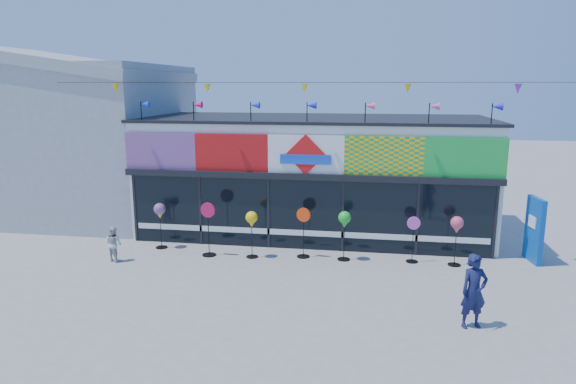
% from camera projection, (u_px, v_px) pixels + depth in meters
% --- Properties ---
extents(ground, '(80.00, 80.00, 0.00)m').
position_uv_depth(ground, '(288.00, 289.00, 13.37)').
color(ground, gray).
rests_on(ground, ground).
extents(kite_shop, '(16.00, 5.70, 5.31)m').
position_uv_depth(kite_shop, '(314.00, 174.00, 18.69)').
color(kite_shop, white).
rests_on(kite_shop, ground).
extents(neighbour_building, '(8.18, 7.20, 6.87)m').
position_uv_depth(neighbour_building, '(75.00, 135.00, 21.05)').
color(neighbour_building, '#A4A7A9').
rests_on(neighbour_building, ground).
extents(blue_sign, '(0.29, 0.99, 1.96)m').
position_uv_depth(blue_sign, '(534.00, 230.00, 15.31)').
color(blue_sign, '#0B4DA7').
rests_on(blue_sign, ground).
extents(spinner_0, '(0.38, 0.38, 1.50)m').
position_uv_depth(spinner_0, '(160.00, 212.00, 16.55)').
color(spinner_0, black).
rests_on(spinner_0, ground).
extents(spinner_1, '(0.48, 0.43, 1.70)m').
position_uv_depth(spinner_1, '(208.00, 228.00, 15.86)').
color(spinner_1, black).
rests_on(spinner_1, ground).
extents(spinner_2, '(0.37, 0.37, 1.46)m').
position_uv_depth(spinner_2, '(252.00, 221.00, 15.64)').
color(spinner_2, black).
rests_on(spinner_2, ground).
extents(spinner_3, '(0.44, 0.40, 1.57)m').
position_uv_depth(spinner_3, '(303.00, 231.00, 15.73)').
color(spinner_3, black).
rests_on(spinner_3, ground).
extents(spinner_4, '(0.39, 0.39, 1.52)m').
position_uv_depth(spinner_4, '(345.00, 221.00, 15.40)').
color(spinner_4, black).
rests_on(spinner_4, ground).
extents(spinner_5, '(0.39, 0.36, 1.41)m').
position_uv_depth(spinner_5, '(413.00, 238.00, 15.30)').
color(spinner_5, black).
rests_on(spinner_5, ground).
extents(spinner_6, '(0.38, 0.38, 1.49)m').
position_uv_depth(spinner_6, '(457.00, 226.00, 14.92)').
color(spinner_6, black).
rests_on(spinner_6, ground).
extents(adult_man, '(0.71, 0.58, 1.66)m').
position_uv_depth(adult_man, '(474.00, 291.00, 11.13)').
color(adult_man, '#151942').
rests_on(adult_man, ground).
extents(child, '(0.59, 0.46, 1.07)m').
position_uv_depth(child, '(114.00, 244.00, 15.45)').
color(child, silver).
rests_on(child, ground).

